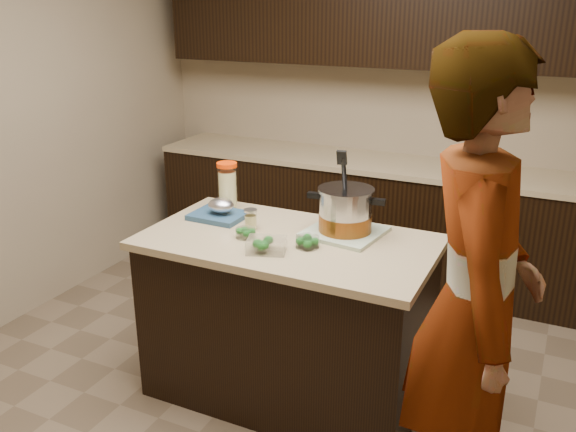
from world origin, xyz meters
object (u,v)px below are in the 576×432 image
object	(u,v)px
island	(288,318)
stock_pot	(345,213)
person	(473,309)
lemonade_pitcher	(228,189)

from	to	relation	value
island	stock_pot	xyz separation A→B (m)	(0.23, 0.18, 0.56)
stock_pot	person	xyz separation A→B (m)	(0.75, -0.67, -0.04)
lemonade_pitcher	person	xyz separation A→B (m)	(1.47, -0.73, -0.06)
island	lemonade_pitcher	size ratio (longest dim) A/B	5.32
stock_pot	lemonade_pitcher	distance (m)	0.73
island	person	size ratio (longest dim) A/B	0.75
lemonade_pitcher	stock_pot	bearing A→B (deg)	-4.83
island	stock_pot	distance (m)	0.64
stock_pot	person	world-z (taller)	person
stock_pot	lemonade_pitcher	size ratio (longest dim) A/B	1.47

